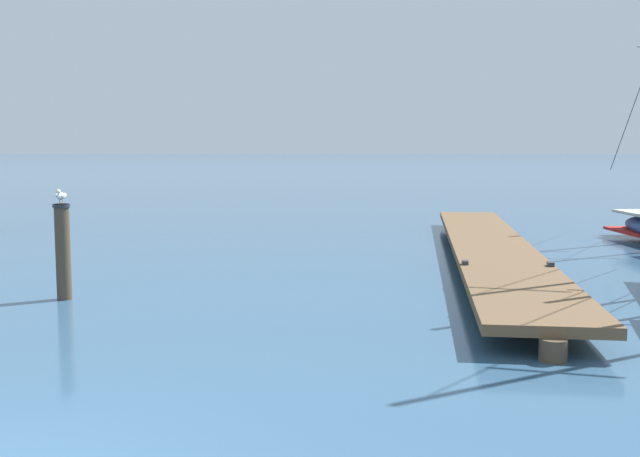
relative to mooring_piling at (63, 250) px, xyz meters
name	(u,v)px	position (x,y,z in m)	size (l,w,h in m)	color
floating_dock	(491,247)	(8.33, 4.71, -0.53)	(2.99, 16.75, 0.53)	brown
mooring_piling	(63,250)	(0.00, 0.00, 0.00)	(0.30, 0.30, 1.71)	#4C3D2D
perched_seagull	(61,196)	(0.00, 0.01, 0.97)	(0.15, 0.38, 0.27)	gold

